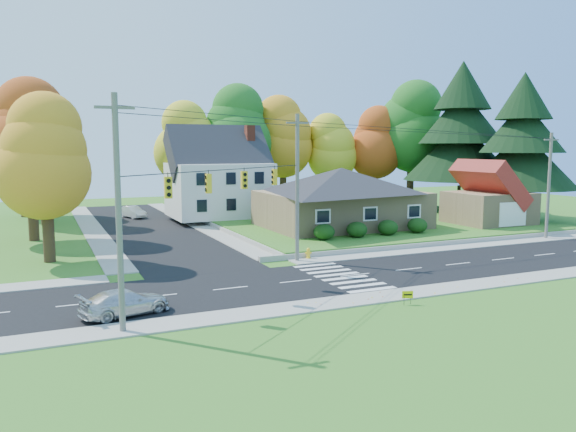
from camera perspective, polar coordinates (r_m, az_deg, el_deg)
name	(u,v)px	position (r m, az deg, el deg)	size (l,w,h in m)	color
ground	(355,275)	(34.80, 6.83, -5.99)	(120.00, 120.00, 0.00)	#3D7923
road_main	(355,275)	(34.80, 6.83, -5.97)	(90.00, 8.00, 0.02)	black
road_cross	(147,227)	(56.42, -14.15, -1.12)	(8.00, 44.00, 0.02)	black
sidewalk_north	(318,260)	(39.07, 3.06, -4.45)	(90.00, 2.00, 0.08)	#9C9A90
sidewalk_south	(403,294)	(30.74, 11.65, -7.76)	(90.00, 2.00, 0.08)	#9C9A90
lawn	(359,220)	(59.10, 7.22, -0.36)	(30.00, 30.00, 0.50)	#3D7923
ranch_house	(341,196)	(51.97, 5.41, 1.99)	(14.60, 10.60, 5.40)	tan
colonial_house	(219,178)	(59.78, -6.99, 3.90)	(10.40, 8.40, 9.60)	silver
garage	(489,199)	(57.17, 19.76, 1.64)	(7.30, 6.30, 4.60)	tan
hedge_row	(373,228)	(46.68, 8.59, -1.26)	(10.70, 1.70, 1.27)	#163A10
traffic_infrastructure	(343,190)	(35.11, 5.60, 2.65)	(38.10, 10.66, 10.00)	#666059
tree_lot_0	(186,142)	(64.94, -10.35, 7.37)	(6.72, 6.72, 12.51)	#3F2A19
tree_lot_1	(239,131)	(65.70, -5.02, 8.59)	(7.84, 7.84, 14.60)	#3F2A19
tree_lot_2	(283,137)	(68.80, -0.51, 8.00)	(7.28, 7.28, 13.56)	#3F2A19
tree_lot_3	(330,148)	(70.52, 4.32, 6.90)	(6.16, 6.16, 11.47)	#3F2A19
tree_lot_4	(376,143)	(72.71, 8.91, 7.35)	(6.72, 6.72, 12.51)	#3F2A19
tree_lot_5	(412,127)	(73.38, 12.45, 8.80)	(8.40, 8.40, 15.64)	#3F2A19
conifer_east_a	(461,133)	(67.74, 17.18, 8.07)	(12.80, 12.80, 16.96)	#3F2A19
conifer_east_b	(522,142)	(62.63, 22.69, 6.93)	(11.20, 11.20, 14.84)	#3F2A19
tree_west_0	(45,157)	(41.07, -23.50, 5.54)	(6.16, 6.16, 11.47)	#3F2A19
tree_west_1	(29,139)	(51.07, -24.84, 7.12)	(7.28, 7.28, 13.56)	#3F2A19
tree_west_2	(41,147)	(61.07, -23.76, 6.45)	(6.72, 6.72, 12.51)	#3F2A19
tree_west_3	(20,135)	(69.09, -25.54, 7.44)	(7.84, 7.84, 14.60)	#3F2A19
silver_sedan	(125,302)	(27.47, -16.22, -8.42)	(1.70, 4.19, 1.21)	silver
white_car	(133,212)	(64.17, -15.48, 0.39)	(1.35, 3.88, 1.28)	silver
fire_hydrant	(308,254)	(39.30, 2.09, -3.85)	(0.47, 0.36, 0.82)	yellow
yard_sign	(408,295)	(28.81, 12.05, -7.85)	(0.53, 0.23, 0.69)	black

